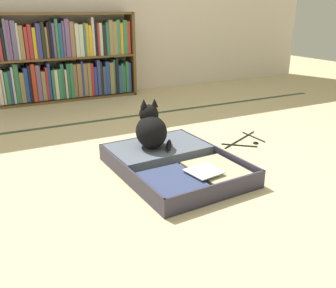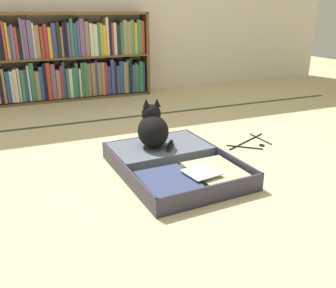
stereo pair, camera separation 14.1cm
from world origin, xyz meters
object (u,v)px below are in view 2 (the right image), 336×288
bookshelf (73,59)px  clothes_hanger (251,143)px  open_suitcase (171,163)px  black_cat (153,129)px

bookshelf → clothes_hanger: size_ratio=3.90×
clothes_hanger → bookshelf: bearing=115.6°
bookshelf → open_suitcase: bookshelf is taller
black_cat → clothes_hanger: size_ratio=0.70×
bookshelf → open_suitcase: (0.20, -2.11, -0.37)m
black_cat → bookshelf: bearing=94.5°
bookshelf → black_cat: (0.15, -1.94, -0.20)m
bookshelf → open_suitcase: 2.15m
open_suitcase → black_cat: black_cat is taller
bookshelf → black_cat: 1.96m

